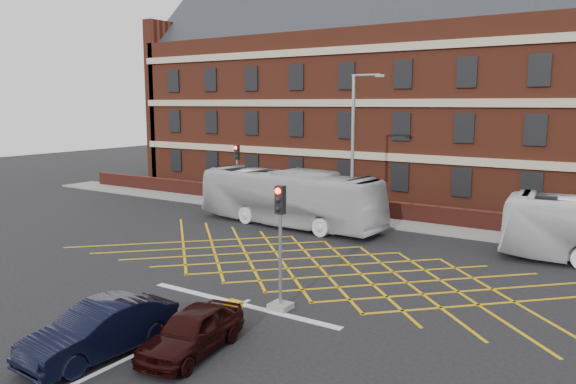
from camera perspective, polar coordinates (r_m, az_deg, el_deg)
The scene contains 15 objects.
ground at distance 22.84m, azimuth 0.63°, elevation -8.79°, with size 120.00×120.00×0.00m, color black.
victorian_building at distance 41.94m, azimuth 17.59°, elevation 9.76°, with size 51.00×12.17×20.40m.
boundary_wall at distance 34.06m, azimuth 12.49°, elevation -2.09°, with size 56.00×0.50×1.10m, color #531D16.
far_pavement at distance 33.24m, azimuth 11.85°, elevation -3.20°, with size 60.00×3.00×0.12m, color slate.
box_junction_hatching at distance 24.48m, azimuth 3.17°, elevation -7.56°, with size 11.50×0.12×0.02m, color #CC990C.
stop_line at distance 20.14m, azimuth -4.84°, elevation -11.28°, with size 8.00×0.30×0.02m, color silver.
centre_line at distance 15.96m, azimuth -20.05°, elevation -17.46°, with size 0.15×14.00×0.02m, color silver.
bus_left at distance 32.17m, azimuth 0.09°, elevation -0.59°, with size 2.72×11.61×3.24m, color silver.
car_navy at distance 16.92m, azimuth -18.53°, elevation -13.12°, with size 1.57×4.51×1.49m, color black.
car_maroon at distance 16.47m, azimuth -9.72°, elevation -13.74°, with size 1.53×3.80×1.30m, color black.
traffic_light_near at distance 19.10m, azimuth -0.78°, elevation -6.84°, with size 0.70×0.70×4.27m.
traffic_light_far at distance 37.07m, azimuth -5.17°, elevation 0.88°, with size 0.70×0.70×4.27m.
street_lamp at distance 30.42m, azimuth 6.64°, elevation 1.20°, with size 2.25×1.00×8.48m.
direction_signs at distance 39.38m, azimuth -6.94°, elevation 0.77°, with size 1.10×0.16×2.20m.
utility_cabinet at distance 18.24m, azimuth -5.62°, elevation -12.20°, with size 0.46×0.43×0.80m, color #E6A00D.
Camera 1 is at (11.69, -18.34, 6.98)m, focal length 35.00 mm.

